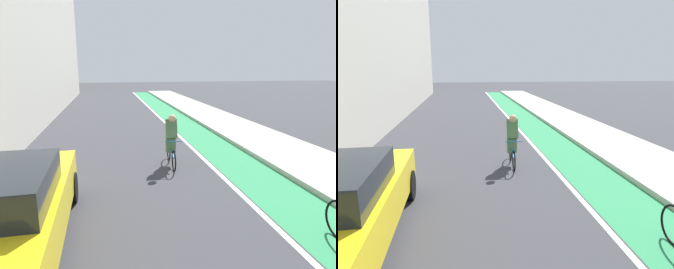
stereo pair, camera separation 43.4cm
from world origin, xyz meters
The scene contains 5 objects.
ground_plane centered at (0.00, 17.08, 0.00)m, with size 92.74×92.74×0.00m, color #38383D.
bike_lane_paint centered at (2.91, 19.08, 0.00)m, with size 1.60×42.16×0.00m, color #2D8451.
lane_divider_stripe centered at (2.01, 19.08, 0.00)m, with size 0.12×42.16×0.00m, color white.
sidewalk_right centered at (5.05, 19.08, 0.07)m, with size 2.67×42.16×0.14m, color #A8A59E.
cyclist_trailing centered at (0.83, 13.73, 0.84)m, with size 0.48×1.68×1.59m.
Camera 2 is at (-0.56, 5.23, 2.94)m, focal length 31.72 mm.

